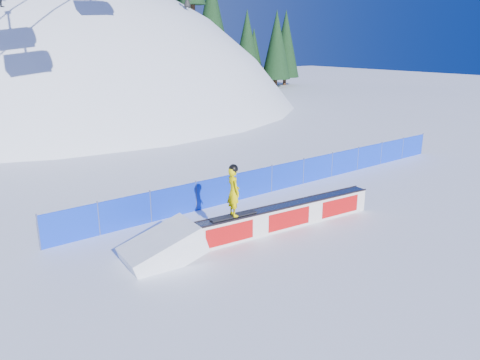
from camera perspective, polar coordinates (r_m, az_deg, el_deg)
ground at (r=18.96m, az=15.21°, el=-4.15°), size 160.00×160.00×0.00m
snow_hill at (r=59.69m, az=-20.61°, el=-8.76°), size 64.00×64.00×64.00m
treeline at (r=63.59m, az=-1.64°, el=19.57°), size 25.29×12.65×20.44m
safety_fence at (r=21.60m, az=5.86°, el=0.60°), size 22.05×0.05×1.30m
rail_box at (r=16.99m, az=5.52°, el=-4.45°), size 7.64×1.24×0.92m
snow_ramp at (r=14.94m, az=-9.35°, el=-9.57°), size 2.63×1.79×1.56m
snowboarder at (r=15.36m, az=-0.80°, el=-1.36°), size 1.74×0.68×1.79m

